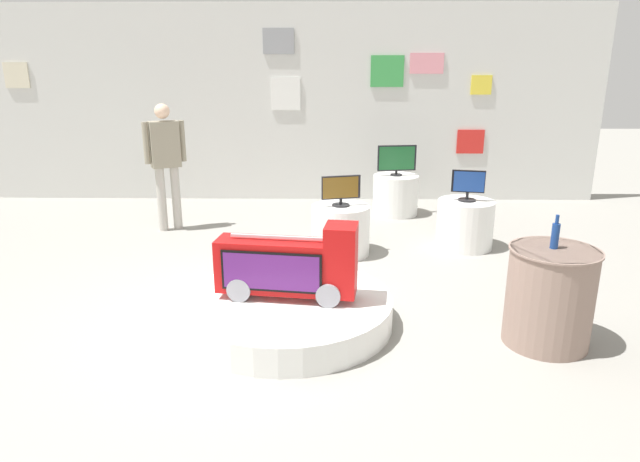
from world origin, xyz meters
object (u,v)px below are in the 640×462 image
(novelty_firetruck_tv, at_px, (289,267))
(display_pedestal_center_rear, at_px, (465,224))
(display_pedestal_right_rear, at_px, (341,230))
(shopper_browsing_near_truck, at_px, (166,157))
(main_display_pedestal, at_px, (287,310))
(tv_on_left_rear, at_px, (397,159))
(tv_on_center_rear, at_px, (468,184))
(display_pedestal_left_rear, at_px, (395,195))
(bottle_on_side_table, at_px, (555,235))
(side_table_round, at_px, (550,296))
(tv_on_right_rear, at_px, (341,190))

(novelty_firetruck_tv, distance_m, display_pedestal_center_rear, 3.03)
(display_pedestal_right_rear, distance_m, shopper_browsing_near_truck, 2.66)
(novelty_firetruck_tv, relative_size, shopper_browsing_near_truck, 0.73)
(main_display_pedestal, bearing_deg, tv_on_left_rear, 69.91)
(tv_on_center_rear, distance_m, shopper_browsing_near_truck, 4.00)
(novelty_firetruck_tv, xyz_separation_m, shopper_browsing_near_truck, (-1.87, 2.92, 0.47))
(main_display_pedestal, distance_m, display_pedestal_center_rear, 3.03)
(display_pedestal_right_rear, bearing_deg, display_pedestal_left_rear, 64.96)
(display_pedestal_center_rear, bearing_deg, bottle_on_side_table, -87.78)
(main_display_pedestal, bearing_deg, side_table_round, -8.40)
(shopper_browsing_near_truck, bearing_deg, display_pedestal_right_rear, -22.90)
(display_pedestal_left_rear, xyz_separation_m, side_table_round, (0.80, -4.11, 0.12))
(main_display_pedestal, bearing_deg, display_pedestal_right_rear, 75.09)
(novelty_firetruck_tv, height_order, shopper_browsing_near_truck, shopper_browsing_near_truck)
(tv_on_center_rear, relative_size, display_pedestal_right_rear, 0.57)
(main_display_pedestal, xyz_separation_m, bottle_on_side_table, (2.18, -0.30, 0.81))
(main_display_pedestal, distance_m, bottle_on_side_table, 2.34)
(tv_on_right_rear, bearing_deg, tv_on_center_rear, 10.22)
(main_display_pedestal, height_order, tv_on_left_rear, tv_on_left_rear)
(display_pedestal_left_rear, relative_size, side_table_round, 0.83)
(tv_on_center_rear, distance_m, side_table_round, 2.55)
(tv_on_center_rear, distance_m, bottle_on_side_table, 2.50)
(display_pedestal_right_rear, bearing_deg, shopper_browsing_near_truck, 157.10)
(display_pedestal_center_rear, bearing_deg, display_pedestal_right_rear, -169.77)
(novelty_firetruck_tv, xyz_separation_m, display_pedestal_left_rear, (1.36, 3.79, -0.24))
(tv_on_right_rear, relative_size, side_table_round, 0.56)
(novelty_firetruck_tv, height_order, tv_on_center_rear, tv_on_center_rear)
(display_pedestal_right_rear, distance_m, side_table_round, 2.80)
(main_display_pedestal, height_order, shopper_browsing_near_truck, shopper_browsing_near_truck)
(tv_on_left_rear, distance_m, bottle_on_side_table, 4.16)
(shopper_browsing_near_truck, bearing_deg, display_pedestal_left_rear, 15.09)
(main_display_pedestal, height_order, display_pedestal_left_rear, display_pedestal_left_rear)
(display_pedestal_center_rear, xyz_separation_m, tv_on_center_rear, (0.00, -0.00, 0.51))
(main_display_pedestal, relative_size, shopper_browsing_near_truck, 1.09)
(side_table_round, bearing_deg, tv_on_center_rear, 92.36)
(novelty_firetruck_tv, relative_size, tv_on_center_rear, 3.14)
(tv_on_right_rear, xyz_separation_m, bottle_on_side_table, (1.67, -2.21, 0.14))
(novelty_firetruck_tv, distance_m, shopper_browsing_near_truck, 3.50)
(display_pedestal_right_rear, height_order, side_table_round, side_table_round)
(tv_on_left_rear, xyz_separation_m, side_table_round, (0.80, -4.10, -0.43))
(tv_on_left_rear, relative_size, tv_on_center_rear, 1.46)
(tv_on_right_rear, bearing_deg, side_table_round, -53.14)
(tv_on_center_rear, bearing_deg, bottle_on_side_table, -87.79)
(main_display_pedestal, xyz_separation_m, display_pedestal_center_rear, (2.08, 2.20, 0.17))
(bottle_on_side_table, bearing_deg, tv_on_right_rear, 127.04)
(display_pedestal_left_rear, bearing_deg, side_table_round, -78.94)
(main_display_pedestal, xyz_separation_m, display_pedestal_right_rear, (0.51, 1.92, 0.17))
(display_pedestal_center_rear, xyz_separation_m, tv_on_right_rear, (-1.57, -0.29, 0.50))
(bottle_on_side_table, bearing_deg, display_pedestal_left_rear, 101.02)
(display_pedestal_center_rear, height_order, side_table_round, side_table_round)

